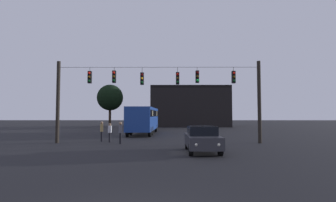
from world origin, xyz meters
TOP-DOWN VIEW (x-y plane):
  - ground_plane at (0.00, 24.50)m, footprint 168.00×168.00m
  - overhead_signal_span at (0.02, 15.35)m, footprint 16.00×0.44m
  - city_bus at (-2.12, 25.57)m, footprint 2.79×11.06m
  - car_near_right at (2.79, 10.41)m, footprint 1.84×4.35m
  - car_far_left at (-2.21, 34.65)m, footprint 2.26×4.47m
  - pedestrian_crossing_left at (-2.83, 14.75)m, footprint 0.34×0.42m
  - pedestrian_crossing_center at (-4.72, 16.65)m, footprint 0.33×0.41m
  - pedestrian_crossing_right at (-3.91, 16.02)m, footprint 0.26×0.37m
  - corner_building at (4.71, 46.42)m, footprint 14.60×8.49m
  - tree_left_silhouette at (-10.15, 43.76)m, footprint 4.79×4.79m

SIDE VIEW (x-z plane):
  - ground_plane at x=0.00m, z-range 0.00..0.00m
  - car_near_right at x=2.79m, z-range 0.04..1.56m
  - car_far_left at x=-2.21m, z-range 0.04..1.56m
  - pedestrian_crossing_right at x=-3.91m, z-range 0.09..1.60m
  - pedestrian_crossing_center at x=-4.72m, z-range 0.11..1.75m
  - pedestrian_crossing_left at x=-2.83m, z-range 0.11..1.77m
  - city_bus at x=-2.12m, z-range 0.37..3.37m
  - corner_building at x=4.71m, z-range 0.00..7.58m
  - overhead_signal_span at x=0.02m, z-range 0.74..7.14m
  - tree_left_silhouette at x=-10.15m, z-range 1.48..9.29m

